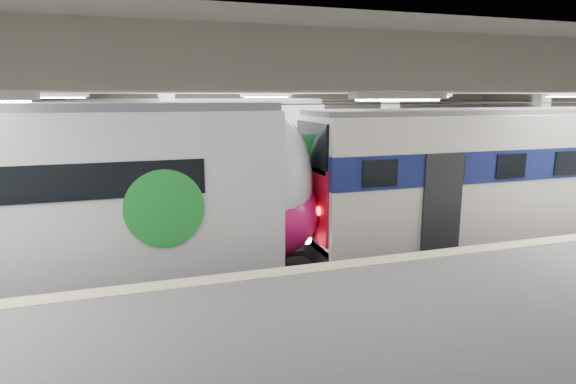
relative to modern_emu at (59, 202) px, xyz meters
name	(u,v)px	position (x,y,z in m)	size (l,w,h in m)	color
station_hall	(306,165)	(5.94, -1.74, 0.90)	(36.00, 24.00, 5.75)	black
modern_emu	(59,202)	(0.00, 0.00, 0.00)	(14.97, 3.09, 4.77)	silver
older_rer	(501,174)	(13.53, 0.00, 0.03)	(13.74, 3.03, 4.52)	beige
far_train	(113,164)	(1.10, 5.50, 0.13)	(15.29, 3.64, 4.80)	silver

